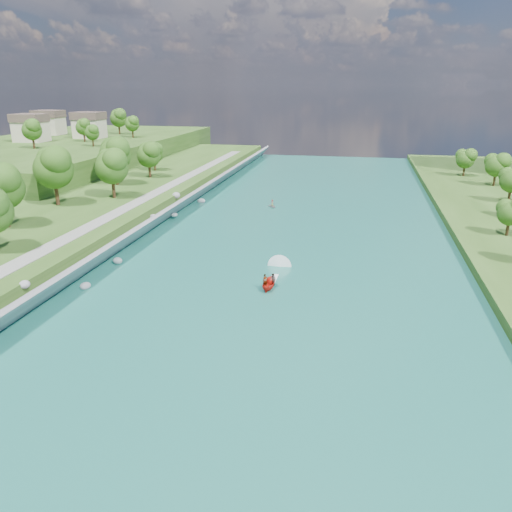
# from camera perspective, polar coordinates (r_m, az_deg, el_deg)

# --- Properties ---
(ground) EXTENTS (260.00, 260.00, 0.00)m
(ground) POSITION_cam_1_polar(r_m,az_deg,el_deg) (59.96, 0.28, -6.49)
(ground) COLOR #2D5119
(ground) RESTS_ON ground
(river_water) EXTENTS (55.00, 240.00, 0.10)m
(river_water) POSITION_cam_1_polar(r_m,az_deg,el_deg) (78.19, 3.21, -0.27)
(river_water) COLOR #1A6456
(river_water) RESTS_ON ground
(berm_west) EXTENTS (45.00, 240.00, 3.50)m
(berm_west) POSITION_cam_1_polar(r_m,az_deg,el_deg) (98.02, -27.08, 2.67)
(berm_west) COLOR #2D5119
(berm_west) RESTS_ON ground
(ridge_west) EXTENTS (60.00, 120.00, 9.00)m
(ridge_west) POSITION_cam_1_polar(r_m,az_deg,el_deg) (176.28, -20.65, 10.85)
(ridge_west) COLOR #2D5119
(ridge_west) RESTS_ON ground
(riprap_bank) EXTENTS (4.76, 236.00, 4.38)m
(riprap_bank) POSITION_cam_1_polar(r_m,az_deg,el_deg) (84.61, -14.42, 1.90)
(riprap_bank) COLOR slate
(riprap_bank) RESTS_ON ground
(riverside_path) EXTENTS (3.00, 200.00, 0.10)m
(riverside_path) POSITION_cam_1_polar(r_m,az_deg,el_deg) (87.77, -18.25, 3.33)
(riverside_path) COLOR gray
(riverside_path) RESTS_ON berm_west
(ridge_houses) EXTENTS (29.50, 29.50, 8.40)m
(ridge_houses) POSITION_cam_1_polar(r_m,az_deg,el_deg) (182.95, -21.83, 13.76)
(ridge_houses) COLOR beige
(ridge_houses) RESTS_ON ridge_west
(trees_west) EXTENTS (17.26, 147.50, 13.44)m
(trees_west) POSITION_cam_1_polar(r_m,az_deg,el_deg) (87.62, -26.77, 6.05)
(trees_west) COLOR #2B5216
(trees_west) RESTS_ON berm_west
(trees_ridge) EXTENTS (18.93, 50.14, 10.49)m
(trees_ridge) POSITION_cam_1_polar(r_m,az_deg,el_deg) (171.43, -17.95, 14.01)
(trees_ridge) COLOR #2B5216
(trees_ridge) RESTS_ON ridge_west
(motorboat) EXTENTS (3.60, 18.69, 2.20)m
(motorboat) POSITION_cam_1_polar(r_m,az_deg,el_deg) (67.92, 1.77, -2.69)
(motorboat) COLOR red
(motorboat) RESTS_ON river_water
(raft) EXTENTS (2.98, 3.20, 1.67)m
(raft) POSITION_cam_1_polar(r_m,az_deg,el_deg) (111.10, 1.87, 5.79)
(raft) COLOR gray
(raft) RESTS_ON river_water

